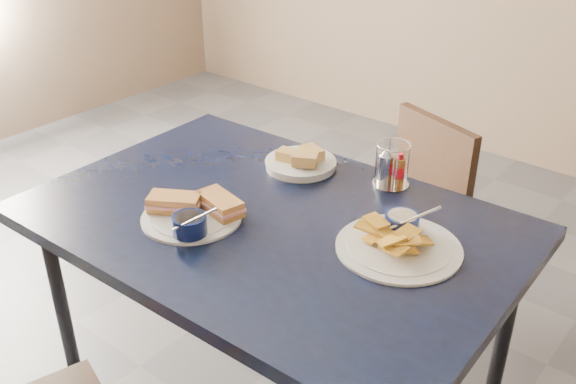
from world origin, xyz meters
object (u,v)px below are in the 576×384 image
Objects in this scene: plantain_plate at (399,239)px; condiment_caddy at (391,167)px; chair_far at (405,207)px; dining_table at (271,235)px; bread_basket at (301,162)px; sandwich_plate at (194,212)px.

plantain_plate is 2.34× the size of condiment_caddy.
condiment_caddy is at bearing -70.34° from chair_far.
chair_far is 0.78m from plantain_plate.
plantain_plate is (0.34, 0.10, 0.08)m from dining_table.
plantain_plate reaches higher than dining_table.
plantain_plate reaches higher than bread_basket.
bread_basket is at bearing -163.19° from condiment_caddy.
dining_table is 0.37m from plantain_plate.
sandwich_plate is 0.95× the size of plantain_plate.
sandwich_plate is 0.55m from plantain_plate.
condiment_caddy is (-0.19, 0.27, 0.04)m from plantain_plate.
plantain_plate reaches higher than chair_far.
sandwich_plate is at bearing -100.66° from chair_far.
plantain_plate is 0.50m from bread_basket.
plantain_plate is at bearing -62.99° from chair_far.
chair_far is 0.57m from bread_basket.
condiment_caddy is at bearing 59.81° from sandwich_plate.
dining_table is 1.70× the size of chair_far.
plantain_plate is 1.45× the size of bread_basket.
plantain_plate is at bearing 16.21° from dining_table.
dining_table is 4.48× the size of sandwich_plate.
condiment_caddy reaches higher than sandwich_plate.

